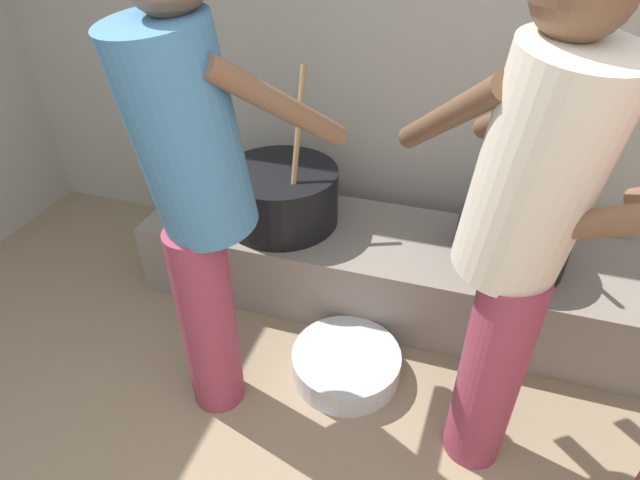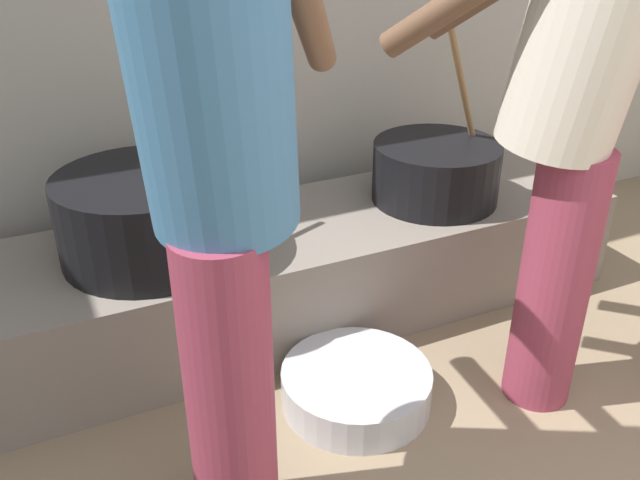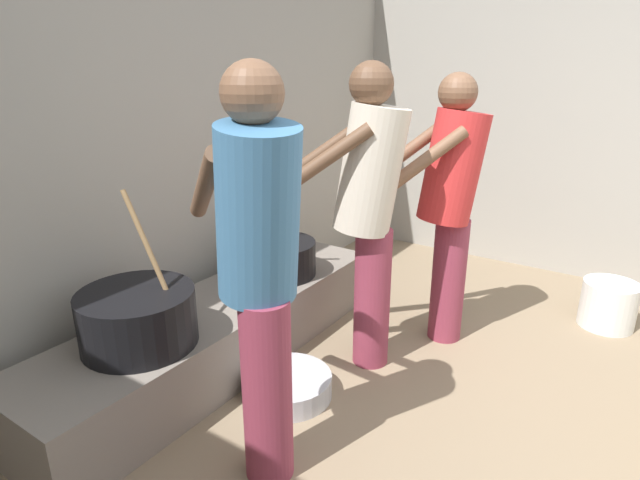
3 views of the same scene
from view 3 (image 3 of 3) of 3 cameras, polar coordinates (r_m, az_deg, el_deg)
block_enclosure_rear at (r=3.19m, az=-17.06°, el=11.23°), size 5.11×0.20×2.50m
hearth_ledge at (r=3.04m, az=-10.96°, el=-9.88°), size 2.31×0.60×0.37m
cooking_pot_main at (r=3.25m, az=-4.51°, el=-1.95°), size 0.46×0.46×0.67m
cooking_pot_secondary at (r=2.60m, az=-19.36°, el=-8.06°), size 0.54×0.54×0.72m
cook_in_blue_shirt at (r=1.92m, az=-6.66°, el=-2.09°), size 0.64×0.74×1.65m
cook_in_red_shirt at (r=3.06m, az=14.11°, el=4.68°), size 0.69×0.69×1.58m
cook_in_cream_shirt at (r=2.71m, az=5.39°, el=4.15°), size 0.64×0.74×1.64m
bucket_white_plastic at (r=3.85m, az=29.10°, el=-6.20°), size 0.34×0.34×0.30m
metal_mixing_bowl at (r=2.77m, az=-3.54°, el=-15.66°), size 0.45×0.45×0.12m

